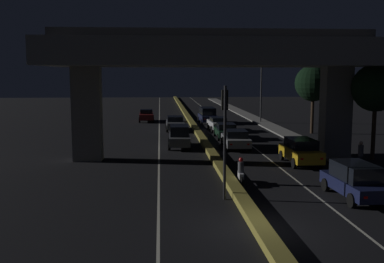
% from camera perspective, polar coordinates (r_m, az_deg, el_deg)
% --- Properties ---
extents(ground_plane, '(200.00, 200.00, 0.00)m').
position_cam_1_polar(ground_plane, '(18.22, 8.38, -12.05)').
color(ground_plane, black).
extents(lane_line_left_inner, '(0.12, 126.00, 0.00)m').
position_cam_1_polar(lane_line_left_inner, '(52.12, -4.18, 0.68)').
color(lane_line_left_inner, beige).
rests_on(lane_line_left_inner, ground_plane).
extents(lane_line_right_inner, '(0.12, 126.00, 0.00)m').
position_cam_1_polar(lane_line_right_inner, '(52.69, 4.36, 0.75)').
color(lane_line_right_inner, beige).
rests_on(lane_line_right_inner, ground_plane).
extents(median_divider, '(0.68, 126.00, 0.34)m').
position_cam_1_polar(median_divider, '(52.24, 0.12, 0.90)').
color(median_divider, olive).
rests_on(median_divider, ground_plane).
extents(sidewalk_right, '(2.02, 126.00, 0.14)m').
position_cam_1_polar(sidewalk_right, '(46.89, 11.53, -0.11)').
color(sidewalk_right, gray).
rests_on(sidewalk_right, ground_plane).
extents(elevated_overpass, '(22.92, 9.51, 9.16)m').
position_cam_1_polar(elevated_overpass, '(31.75, 2.83, 9.21)').
color(elevated_overpass, gray).
rests_on(elevated_overpass, ground_plane).
extents(traffic_light_left_of_median, '(0.30, 0.49, 5.48)m').
position_cam_1_polar(traffic_light_left_of_median, '(21.36, 4.18, 1.12)').
color(traffic_light_left_of_median, black).
rests_on(traffic_light_left_of_median, ground_plane).
extents(street_lamp, '(2.32, 0.32, 7.97)m').
position_cam_1_polar(street_lamp, '(56.04, 8.46, 5.92)').
color(street_lamp, '#2D2D30').
rests_on(street_lamp, ground_plane).
extents(car_dark_blue_lead, '(2.09, 4.54, 1.73)m').
position_cam_1_polar(car_dark_blue_lead, '(23.28, 20.05, -5.84)').
color(car_dark_blue_lead, '#141938').
rests_on(car_dark_blue_lead, ground_plane).
extents(car_taxi_yellow_second, '(2.02, 4.35, 1.73)m').
position_cam_1_polar(car_taxi_yellow_second, '(30.97, 13.64, -2.39)').
color(car_taxi_yellow_second, gold).
rests_on(car_taxi_yellow_second, ground_plane).
extents(car_silver_third, '(2.15, 4.66, 1.52)m').
position_cam_1_polar(car_silver_third, '(36.53, 5.57, -0.94)').
color(car_silver_third, gray).
rests_on(car_silver_third, ground_plane).
extents(car_dark_green_fourth, '(1.98, 4.66, 1.44)m').
position_cam_1_polar(car_dark_green_fourth, '(42.17, 4.31, 0.12)').
color(car_dark_green_fourth, black).
rests_on(car_dark_green_fourth, ground_plane).
extents(car_white_fifth, '(2.03, 4.57, 1.46)m').
position_cam_1_polar(car_white_fifth, '(47.87, 3.31, 1.03)').
color(car_white_fifth, silver).
rests_on(car_white_fifth, ground_plane).
extents(car_dark_blue_sixth, '(2.16, 4.80, 1.93)m').
position_cam_1_polar(car_dark_blue_sixth, '(55.28, 1.99, 2.13)').
color(car_dark_blue_sixth, '#141938').
rests_on(car_dark_blue_sixth, ground_plane).
extents(car_grey_lead_oncoming, '(1.92, 4.64, 1.82)m').
position_cam_1_polar(car_grey_lead_oncoming, '(36.99, -1.63, -0.58)').
color(car_grey_lead_oncoming, '#515459').
rests_on(car_grey_lead_oncoming, ground_plane).
extents(car_grey_second_oncoming, '(2.02, 4.66, 1.51)m').
position_cam_1_polar(car_grey_second_oncoming, '(48.14, -2.16, 1.09)').
color(car_grey_second_oncoming, '#515459').
rests_on(car_grey_second_oncoming, ground_plane).
extents(car_dark_red_third_oncoming, '(1.98, 4.28, 1.54)m').
position_cam_1_polar(car_dark_red_third_oncoming, '(57.37, -5.80, 2.05)').
color(car_dark_red_third_oncoming, '#591414').
rests_on(car_dark_red_third_oncoming, ground_plane).
extents(motorcycle_white_filtering_near, '(0.34, 1.82, 1.48)m').
position_cam_1_polar(motorcycle_white_filtering_near, '(24.86, 6.22, -5.24)').
color(motorcycle_white_filtering_near, black).
rests_on(motorcycle_white_filtering_near, ground_plane).
extents(pedestrian_on_sidewalk, '(0.32, 0.32, 1.77)m').
position_cam_1_polar(pedestrian_on_sidewalk, '(29.58, 20.62, -2.84)').
color(pedestrian_on_sidewalk, black).
rests_on(pedestrian_on_sidewalk, sidewalk_right).
extents(roadside_tree_kerbside_near, '(3.34, 3.34, 6.74)m').
position_cam_1_polar(roadside_tree_kerbside_near, '(33.74, 22.31, 5.12)').
color(roadside_tree_kerbside_near, '#38281C').
rests_on(roadside_tree_kerbside_near, ground_plane).
extents(roadside_tree_kerbside_mid, '(3.69, 3.69, 6.95)m').
position_cam_1_polar(roadside_tree_kerbside_mid, '(46.98, 15.15, 5.93)').
color(roadside_tree_kerbside_mid, '#2D2116').
rests_on(roadside_tree_kerbside_mid, ground_plane).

